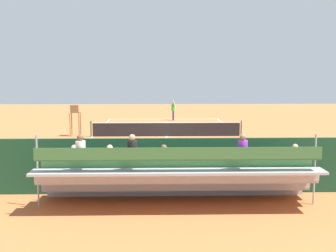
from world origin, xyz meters
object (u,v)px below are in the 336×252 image
Objects in this scene: tennis_ball_near at (167,125)px; tennis_ball_far at (164,124)px; courtside_bench at (263,173)px; tennis_net at (166,129)px; equipment_bag at (217,183)px; umpire_chair at (75,117)px; bleacher_stand at (174,175)px; tennis_player at (173,109)px; tennis_racket at (165,121)px.

tennis_ball_far is at bearing -67.05° from tennis_ball_near.
courtside_bench is at bearing 99.57° from tennis_ball_far.
tennis_net is 13.50m from equipment_bag.
courtside_bench is at bearing -175.80° from equipment_bag.
tennis_ball_near is at bearing -135.92° from umpire_chair.
tennis_net is 1.14× the size of bleacher_stand.
equipment_bag reaches higher than tennis_ball_far.
tennis_player reaches higher than tennis_ball_near.
bleacher_stand reaches higher than courtside_bench.
tennis_player is (-7.04, -9.76, -0.30)m from umpire_chair.
courtside_bench is (-3.45, -2.10, -0.42)m from bleacher_stand.
tennis_player is at bearing -100.20° from tennis_ball_near.
equipment_bag is at bearing 119.80° from umpire_chair.
equipment_bag is at bearing 91.87° from tennis_player.
tennis_racket is at bearing -90.38° from bleacher_stand.
bleacher_stand is (0.09, 15.37, 0.47)m from tennis_net.
tennis_racket is 2.20m from tennis_ball_far.
tennis_ball_near is at bearing -91.79° from tennis_net.
courtside_bench is at bearing 104.18° from tennis_net.
umpire_chair is 1.19× the size of courtside_bench.
courtside_bench is 0.93× the size of tennis_player.
tennis_ball_near reaches higher than tennis_racket.
equipment_bag is at bearing 93.87° from tennis_racket.
tennis_player reaches higher than tennis_net.
tennis_ball_far is (3.43, -20.35, -0.53)m from courtside_bench.
tennis_player is at bearing -88.13° from equipment_bag.
umpire_chair is at bearing -2.09° from tennis_net.
equipment_bag is (-1.70, -1.97, -0.79)m from bleacher_stand.
courtside_bench is at bearing 99.09° from tennis_ball_near.
courtside_bench is (-3.35, 13.27, 0.06)m from tennis_net.
tennis_racket is (-0.16, -24.64, -0.96)m from bleacher_stand.
courtside_bench is 23.40m from tennis_player.
umpire_chair reaches higher than tennis_racket.
courtside_bench is 3.07× the size of tennis_racket.
bleacher_stand is 5.03× the size of courtside_bench.
tennis_ball_far is at bearing 72.47° from tennis_player.
tennis_net is 10.03m from tennis_player.
tennis_net is 5.72× the size of courtside_bench.
umpire_chair reaches higher than courtside_bench.
tennis_ball_near is (3.15, -19.70, -0.53)m from courtside_bench.
tennis_racket is at bearing -87.38° from tennis_ball_near.
tennis_player is 29.18× the size of tennis_ball_far.
courtside_bench is (-9.55, 13.50, -0.76)m from umpire_chair.
tennis_player is at bearing -94.82° from tennis_net.
bleacher_stand reaches higher than tennis_net.
tennis_racket is at bearing 42.75° from tennis_player.
tennis_racket is at bearing -93.83° from tennis_ball_far.
bleacher_stand is 16.75m from umpire_chair.
umpire_chair is at bearing -60.20° from equipment_bag.
tennis_player reaches higher than courtside_bench.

